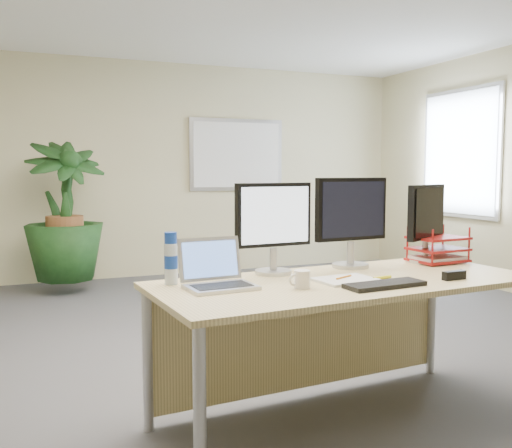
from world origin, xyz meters
name	(u,v)px	position (x,y,z in m)	size (l,w,h in m)	color
floor	(276,383)	(0.00, 0.00, 0.00)	(8.00, 8.00, 0.00)	#48484D
back_wall	(147,170)	(0.00, 4.00, 1.35)	(7.00, 0.04, 2.70)	beige
whiteboard	(237,155)	(1.20, 3.97, 1.55)	(1.30, 0.04, 0.95)	silver
window	(460,153)	(3.47, 2.30, 1.55)	(0.04, 1.30, 1.55)	silver
desk	(333,306)	(0.09, -0.55, 0.61)	(2.08, 1.00, 0.78)	tan
floor_plant	(65,225)	(-1.04, 3.32, 0.75)	(0.84, 0.84, 1.50)	#143715
monitor_left	(274,222)	(-0.18, -0.36, 1.06)	(0.45, 0.20, 0.50)	#B5B5BA
monitor_right	(351,216)	(0.32, -0.34, 1.08)	(0.47, 0.21, 0.53)	#B5B5BA
monitor_dark	(426,218)	(0.84, -0.37, 1.05)	(0.40, 0.23, 0.48)	#B5B5BA
laptop	(216,275)	(-0.59, -0.58, 0.84)	(0.35, 0.31, 0.23)	silver
keyboard	(385,285)	(0.17, -0.90, 0.79)	(0.42, 0.14, 0.02)	black
coffee_mug	(301,279)	(-0.22, -0.77, 0.82)	(0.11, 0.08, 0.09)	white
spiral_notebook	(346,280)	(0.08, -0.70, 0.78)	(0.30, 0.23, 0.01)	silver
orange_pen	(344,277)	(0.08, -0.68, 0.79)	(0.01, 0.01, 0.13)	orange
yellow_highlighter	(382,278)	(0.28, -0.72, 0.78)	(0.02, 0.02, 0.12)	yellow
water_bottle	(171,259)	(-0.78, -0.43, 0.90)	(0.07, 0.07, 0.26)	silver
letter_tray	(438,251)	(0.92, -0.39, 0.85)	(0.34, 0.27, 0.15)	#9E1513
stapler	(454,275)	(0.62, -0.88, 0.80)	(0.14, 0.04, 0.05)	black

